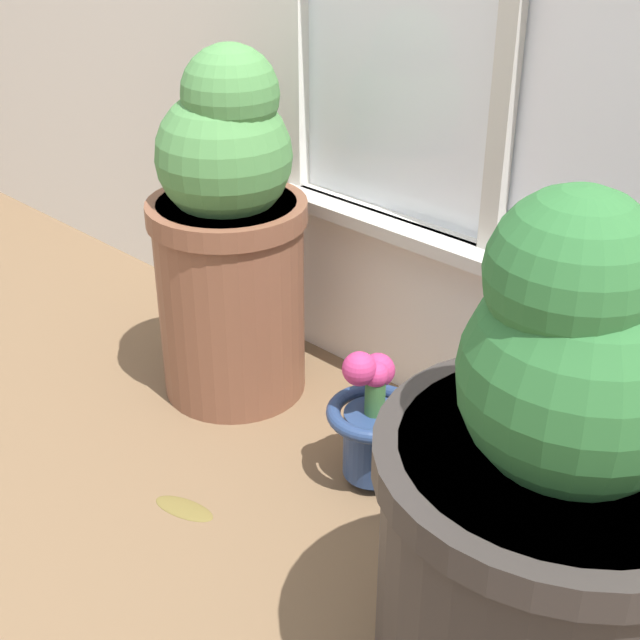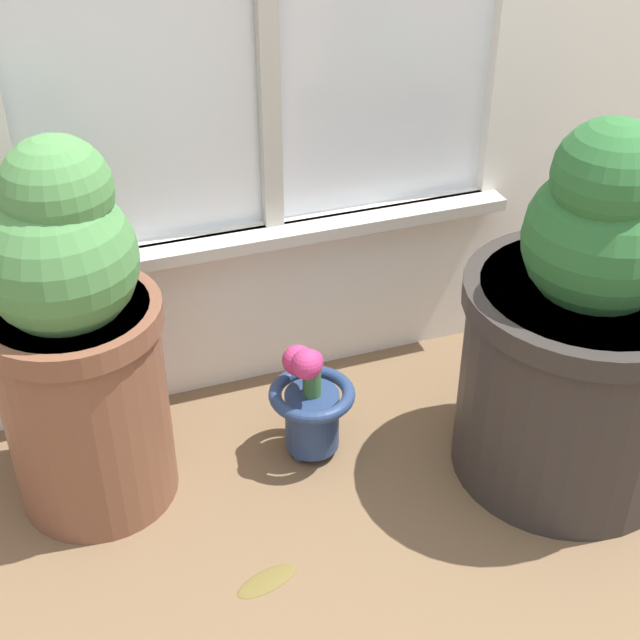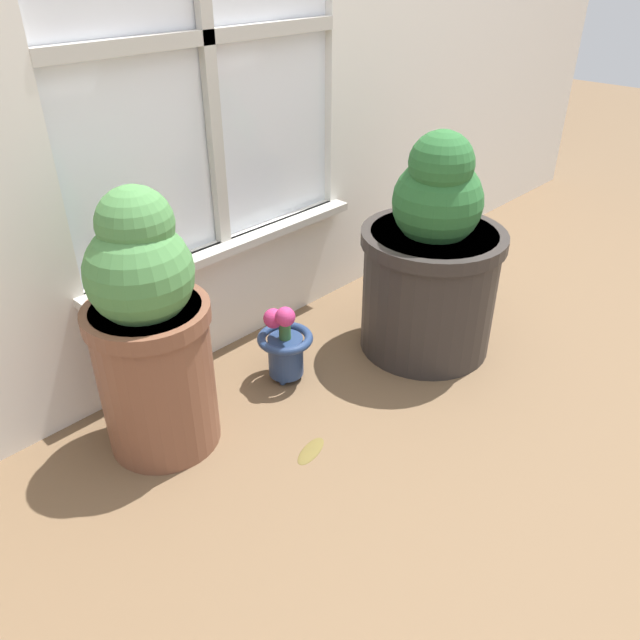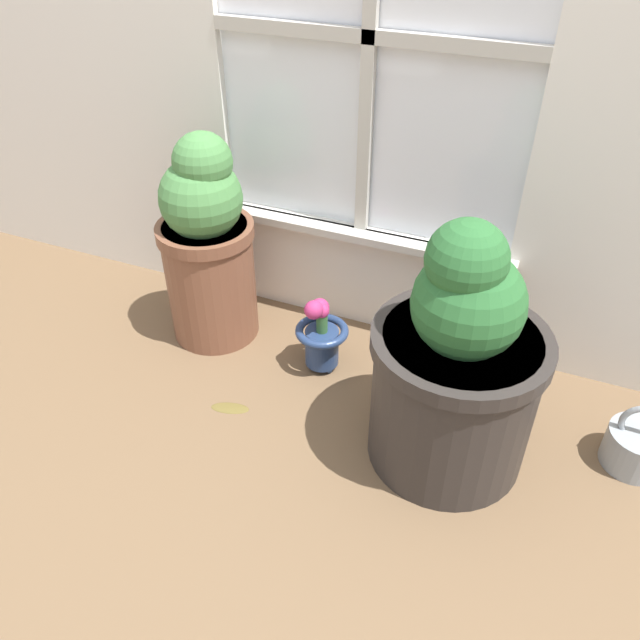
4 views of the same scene
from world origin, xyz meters
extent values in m
plane|color=brown|center=(0.00, 0.00, 0.00)|extent=(10.00, 10.00, 0.00)
cube|color=silver|center=(0.00, 0.64, 0.17)|extent=(0.89, 0.05, 0.35)
cube|color=#BCB7AD|center=(0.00, 0.59, 0.34)|extent=(0.95, 0.06, 0.02)
cylinder|color=brown|center=(-0.41, 0.39, 0.19)|extent=(0.27, 0.27, 0.39)
cylinder|color=brown|center=(-0.41, 0.39, 0.37)|extent=(0.29, 0.29, 0.04)
cylinder|color=#38281E|center=(-0.41, 0.39, 0.38)|extent=(0.25, 0.25, 0.01)
sphere|color=#477F42|center=(-0.41, 0.39, 0.47)|extent=(0.24, 0.24, 0.24)
sphere|color=#477F42|center=(-0.39, 0.40, 0.58)|extent=(0.17, 0.17, 0.17)
ellipsoid|color=#477F42|center=(-0.35, 0.44, 0.46)|extent=(0.10, 0.11, 0.19)
cylinder|color=#2D2826|center=(0.41, 0.17, 0.19)|extent=(0.40, 0.40, 0.38)
cylinder|color=#2D2826|center=(0.41, 0.17, 0.37)|extent=(0.42, 0.42, 0.04)
cylinder|color=#38281E|center=(0.41, 0.17, 0.38)|extent=(0.37, 0.37, 0.01)
sphere|color=#28602D|center=(0.41, 0.17, 0.47)|extent=(0.25, 0.25, 0.25)
sphere|color=#28602D|center=(0.39, 0.16, 0.59)|extent=(0.18, 0.18, 0.18)
sphere|color=navy|center=(-0.02, 0.39, 0.01)|extent=(0.02, 0.02, 0.02)
sphere|color=navy|center=(-0.05, 0.34, 0.01)|extent=(0.02, 0.02, 0.02)
sphere|color=navy|center=(0.02, 0.34, 0.01)|extent=(0.02, 0.02, 0.02)
cylinder|color=navy|center=(-0.02, 0.35, 0.08)|extent=(0.10, 0.10, 0.12)
torus|color=navy|center=(-0.02, 0.35, 0.14)|extent=(0.16, 0.16, 0.02)
cylinder|color=#386633|center=(-0.02, 0.35, 0.17)|extent=(0.03, 0.03, 0.07)
sphere|color=#B22D66|center=(-0.02, 0.35, 0.21)|extent=(0.04, 0.04, 0.04)
sphere|color=#B22D66|center=(-0.03, 0.38, 0.20)|extent=(0.06, 0.06, 0.06)
sphere|color=#B22D66|center=(-0.03, 0.33, 0.22)|extent=(0.06, 0.06, 0.06)
ellipsoid|color=brown|center=(-0.19, 0.09, 0.00)|extent=(0.12, 0.07, 0.01)
camera|label=1|loc=(0.75, -0.57, 0.96)|focal=50.00mm
camera|label=2|loc=(-0.43, -0.84, 1.15)|focal=50.00mm
camera|label=3|loc=(-1.01, -0.74, 1.09)|focal=35.00mm
camera|label=4|loc=(0.54, -0.98, 1.27)|focal=35.00mm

